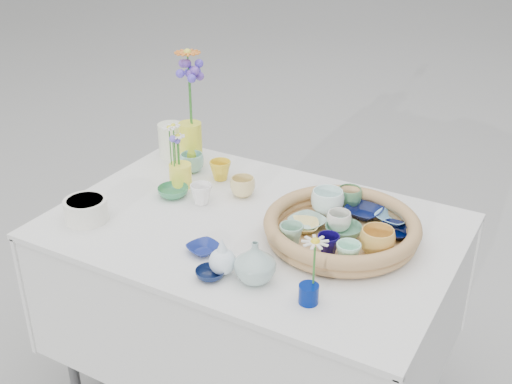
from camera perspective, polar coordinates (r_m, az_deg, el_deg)
The scene contains 32 objects.
wicker_tray at distance 1.95m, azimuth 7.62°, elevation -3.24°, with size 0.47×0.47×0.08m, color #9D6E41, non-canonical shape.
tray_ceramic_0 at distance 2.07m, azimuth 9.54°, elevation -1.73°, with size 0.12×0.12×0.03m, color #0A1342.
tray_ceramic_1 at distance 1.98m, azimuth 12.25°, elevation -3.43°, with size 0.10×0.10×0.03m, color black.
tray_ceramic_2 at distance 1.86m, azimuth 10.72°, elevation -4.37°, with size 0.10×0.10×0.08m, color gold.
tray_ceramic_3 at distance 1.95m, azimuth 7.78°, elevation -3.45°, with size 0.11×0.11×0.03m, color #598F6F.
tray_ceramic_4 at distance 1.88m, azimuth 3.16°, elevation -3.84°, with size 0.07×0.07×0.07m, color #89BA9D.
tray_ceramic_5 at distance 1.99m, azimuth 4.59°, elevation -2.73°, with size 0.11×0.11×0.03m, color #99C2B2.
tray_ceramic_6 at distance 2.05m, azimuth 6.36°, elevation -0.92°, with size 0.11×0.11×0.08m, color white.
tray_ceramic_7 at distance 1.97m, azimuth 7.38°, elevation -2.59°, with size 0.08×0.08×0.06m, color white.
tray_ceramic_8 at distance 2.05m, azimuth 12.16°, elevation -2.29°, with size 0.11×0.11×0.03m, color #7DC3F8.
tray_ceramic_9 at distance 1.85m, azimuth 6.45°, elevation -4.66°, with size 0.07×0.07×0.06m, color #0D0540.
tray_ceramic_10 at distance 1.97m, azimuth 4.18°, elevation -3.05°, with size 0.10×0.10×0.02m, color #FFE27B.
tray_ceramic_11 at distance 1.81m, azimuth 8.20°, elevation -5.46°, with size 0.07×0.07×0.07m, color #A8ECCB.
tray_ceramic_12 at distance 2.11m, azimuth 8.30°, elevation -0.46°, with size 0.08×0.08×0.06m, color #4B8454.
loose_ceramic_0 at distance 2.31m, azimuth -3.19°, elevation 1.94°, with size 0.08×0.08×0.07m, color gold.
loose_ceramic_1 at distance 2.19m, azimuth -1.19°, elevation 0.47°, with size 0.09×0.09×0.07m, color #E1CA81.
loose_ceramic_2 at distance 2.21m, azimuth -7.37°, elevation 0.02°, with size 0.11×0.11×0.03m, color #358453.
loose_ceramic_3 at distance 2.15m, azimuth -4.89°, elevation -0.18°, with size 0.07×0.07×0.07m, color white.
loose_ceramic_4 at distance 1.89m, azimuth -4.68°, elevation -5.05°, with size 0.09×0.09×0.02m, color navy.
loose_ceramic_5 at distance 2.38m, azimuth -5.72°, elevation 2.61°, with size 0.09×0.09×0.07m, color #85C4B3.
loose_ceramic_6 at distance 1.78m, azimuth -4.10°, elevation -7.27°, with size 0.08×0.08×0.03m, color #0C183D.
fluted_bowl at distance 2.11m, azimuth -14.87°, elevation -1.55°, with size 0.14×0.14×0.07m, color white, non-canonical shape.
bud_vase_paleblue at distance 1.77m, azimuth -3.01°, elevation -5.63°, with size 0.08×0.08×0.12m, color white, non-canonical shape.
bud_vase_seafoam at distance 1.74m, azimuth -0.09°, elevation -6.22°, with size 0.12×0.12×0.12m, color #99B7B0.
bud_vase_cobalt at distance 1.68m, azimuth 4.70°, elevation -9.02°, with size 0.05×0.05×0.05m, color #001569.
single_daisy at distance 1.64m, azimuth 5.20°, elevation -6.30°, with size 0.08×0.08×0.14m, color silver, non-canonical shape.
tall_vase_yellow at distance 2.43m, azimuth -5.82°, elevation 4.33°, with size 0.09×0.09×0.16m, color yellow.
gerbera at distance 2.36m, azimuth -5.96°, elevation 9.14°, with size 0.11×0.11×0.28m, color orange, non-canonical shape.
hydrangea at distance 2.36m, azimuth -5.83°, elevation 8.30°, with size 0.08×0.08×0.28m, color #523ECF, non-canonical shape.
white_pitcher at distance 2.51m, azimuth -7.55°, elevation 4.58°, with size 0.14×0.10×0.13m, color #E7EDCC, non-canonical shape.
daisy_cup at distance 2.27m, azimuth -6.72°, elevation 1.47°, with size 0.08×0.08×0.08m, color #FDEF40.
daisy_posy at distance 2.22m, azimuth -7.15°, elevation 4.19°, with size 0.08×0.08×0.15m, color white, non-canonical shape.
Camera 1 is at (0.88, -1.53, 1.78)m, focal length 45.00 mm.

